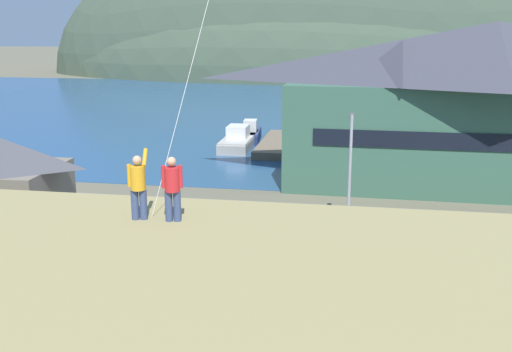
% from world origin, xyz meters
% --- Properties ---
extents(ground_plane, '(600.00, 600.00, 0.00)m').
position_xyz_m(ground_plane, '(0.00, 0.00, 0.00)').
color(ground_plane, '#66604C').
extents(parking_lot_pad, '(40.00, 20.00, 0.10)m').
position_xyz_m(parking_lot_pad, '(0.00, 5.00, 0.05)').
color(parking_lot_pad, gray).
rests_on(parking_lot_pad, ground).
extents(bay_water, '(360.00, 84.00, 0.03)m').
position_xyz_m(bay_water, '(0.00, 60.00, 0.01)').
color(bay_water, navy).
rests_on(bay_water, ground).
extents(far_hill_west_ridge, '(133.45, 57.23, 50.27)m').
position_xyz_m(far_hill_west_ridge, '(-1.14, 121.69, 0.00)').
color(far_hill_west_ridge, '#42513D').
rests_on(far_hill_west_ridge, ground).
extents(far_hill_east_peak, '(143.19, 53.59, 75.89)m').
position_xyz_m(far_hill_east_peak, '(1.19, 121.84, 0.00)').
color(far_hill_east_peak, '#42513D').
rests_on(far_hill_east_peak, ground).
extents(harbor_lodge, '(29.50, 10.69, 11.36)m').
position_xyz_m(harbor_lodge, '(13.23, 21.61, 6.01)').
color(harbor_lodge, '#38604C').
rests_on(harbor_lodge, ground).
extents(wharf_dock, '(3.20, 11.65, 0.70)m').
position_xyz_m(wharf_dock, '(-2.92, 33.06, 0.35)').
color(wharf_dock, '#70604C').
rests_on(wharf_dock, ground).
extents(moored_boat_wharfside, '(2.71, 8.20, 2.16)m').
position_xyz_m(moored_boat_wharfside, '(-6.59, 32.57, 0.72)').
color(moored_boat_wharfside, '#A8A399').
rests_on(moored_boat_wharfside, ground).
extents(moored_boat_outer_mooring, '(2.49, 7.16, 2.16)m').
position_xyz_m(moored_boat_outer_mooring, '(0.56, 30.58, 0.72)').
color(moored_boat_outer_mooring, '#23564C').
rests_on(moored_boat_outer_mooring, ground).
extents(moored_boat_inner_slip, '(2.25, 5.64, 2.16)m').
position_xyz_m(moored_boat_inner_slip, '(-6.10, 35.99, 0.72)').
color(moored_boat_inner_slip, navy).
rests_on(moored_boat_inner_slip, ground).
extents(parked_car_back_row_left, '(4.32, 2.29, 1.82)m').
position_xyz_m(parked_car_back_row_left, '(8.23, 0.27, 1.06)').
color(parked_car_back_row_left, silver).
rests_on(parked_car_back_row_left, parking_lot_pad).
extents(parked_car_front_row_silver, '(4.24, 2.13, 1.82)m').
position_xyz_m(parked_car_front_row_silver, '(-6.63, 6.95, 1.06)').
color(parked_car_front_row_silver, slate).
rests_on(parked_car_front_row_silver, parking_lot_pad).
extents(parked_car_back_row_right, '(4.36, 2.38, 1.82)m').
position_xyz_m(parked_car_back_row_right, '(5.68, 7.12, 1.06)').
color(parked_car_back_row_right, black).
rests_on(parked_car_back_row_right, parking_lot_pad).
extents(parked_car_front_row_red, '(4.34, 2.35, 1.82)m').
position_xyz_m(parked_car_front_row_red, '(1.11, 0.81, 1.06)').
color(parked_car_front_row_red, navy).
rests_on(parked_car_front_row_red, parking_lot_pad).
extents(parked_car_corner_spot, '(4.24, 2.14, 1.82)m').
position_xyz_m(parked_car_corner_spot, '(-2.07, 5.31, 1.06)').
color(parked_car_corner_spot, navy).
rests_on(parked_car_corner_spot, parking_lot_pad).
extents(parked_car_lone_by_shed, '(4.35, 2.37, 1.82)m').
position_xyz_m(parked_car_lone_by_shed, '(-10.43, 1.19, 1.06)').
color(parked_car_lone_by_shed, black).
rests_on(parked_car_lone_by_shed, parking_lot_pad).
extents(parked_car_mid_row_near, '(4.27, 2.19, 1.82)m').
position_xyz_m(parked_car_mid_row_near, '(-3.72, 0.52, 1.06)').
color(parked_car_mid_row_near, slate).
rests_on(parked_car_mid_row_near, parking_lot_pad).
extents(parking_light_pole, '(0.24, 0.78, 6.39)m').
position_xyz_m(parking_light_pole, '(3.92, 10.56, 3.82)').
color(parking_light_pole, '#ADADB2').
rests_on(parking_light_pole, parking_lot_pad).
extents(person_kite_flyer, '(0.52, 0.70, 1.86)m').
position_xyz_m(person_kite_flyer, '(-1.45, -6.83, 6.96)').
color(person_kite_flyer, '#384770').
rests_on(person_kite_flyer, grassy_hill_foreground).
extents(person_companion, '(0.54, 0.40, 1.74)m').
position_xyz_m(person_companion, '(-0.52, -6.82, 6.94)').
color(person_companion, '#384770').
rests_on(person_companion, grassy_hill_foreground).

